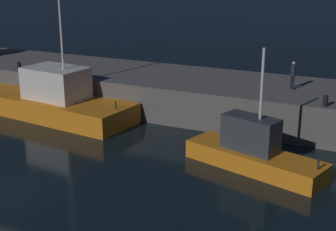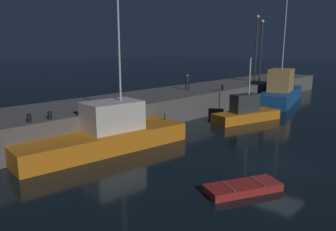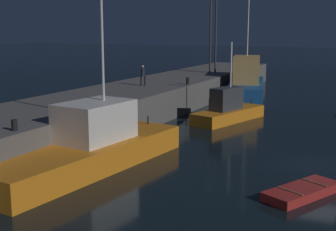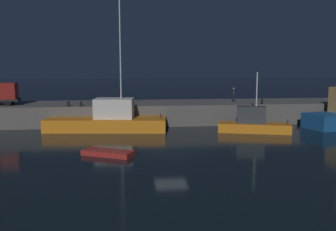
{
  "view_description": "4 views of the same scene",
  "coord_description": "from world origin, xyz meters",
  "px_view_note": "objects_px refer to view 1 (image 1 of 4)",
  "views": [
    {
      "loc": [
        15.19,
        -14.25,
        9.87
      ],
      "look_at": [
        3.3,
        10.74,
        1.13
      ],
      "focal_mm": 52.19,
      "sensor_mm": 36.0,
      "label": 1
    },
    {
      "loc": [
        -18.51,
        -7.84,
        7.16
      ],
      "look_at": [
        1.96,
        11.35,
        1.19
      ],
      "focal_mm": 34.87,
      "sensor_mm": 36.0,
      "label": 2
    },
    {
      "loc": [
        -24.14,
        -3.01,
        7.08
      ],
      "look_at": [
        2.48,
        9.75,
        1.46
      ],
      "focal_mm": 48.84,
      "sensor_mm": 36.0,
      "label": 3
    },
    {
      "loc": [
        -3.24,
        -26.94,
        6.75
      ],
      "look_at": [
        0.97,
        10.66,
        1.46
      ],
      "focal_mm": 38.42,
      "sensor_mm": 36.0,
      "label": 4
    }
  ],
  "objects_px": {
    "fishing_trawler_red": "(51,100)",
    "bollard_east": "(33,68)",
    "fishing_boat_orange": "(253,152)",
    "bollard_west": "(19,66)",
    "dockworker": "(293,73)",
    "bollard_central": "(325,101)"
  },
  "relations": [
    {
      "from": "dockworker",
      "to": "bollard_east",
      "type": "height_order",
      "value": "dockworker"
    },
    {
      "from": "dockworker",
      "to": "bollard_west",
      "type": "distance_m",
      "value": 19.43
    },
    {
      "from": "fishing_trawler_red",
      "to": "fishing_boat_orange",
      "type": "bearing_deg",
      "value": -10.62
    },
    {
      "from": "fishing_boat_orange",
      "to": "bollard_west",
      "type": "xyz_separation_m",
      "value": [
        -19.03,
        4.82,
        1.74
      ]
    },
    {
      "from": "fishing_trawler_red",
      "to": "bollard_east",
      "type": "xyz_separation_m",
      "value": [
        -3.01,
        1.97,
        1.52
      ]
    },
    {
      "from": "dockworker",
      "to": "bollard_central",
      "type": "xyz_separation_m",
      "value": [
        2.43,
        -3.06,
        -0.68
      ]
    },
    {
      "from": "fishing_trawler_red",
      "to": "bollard_west",
      "type": "bearing_deg",
      "value": 154.6
    },
    {
      "from": "fishing_boat_orange",
      "to": "bollard_central",
      "type": "height_order",
      "value": "fishing_boat_orange"
    },
    {
      "from": "fishing_trawler_red",
      "to": "bollard_central",
      "type": "xyz_separation_m",
      "value": [
        17.28,
        1.79,
        1.55
      ]
    },
    {
      "from": "fishing_boat_orange",
      "to": "bollard_east",
      "type": "distance_m",
      "value": 18.38
    },
    {
      "from": "fishing_trawler_red",
      "to": "bollard_east",
      "type": "height_order",
      "value": "fishing_trawler_red"
    },
    {
      "from": "dockworker",
      "to": "bollard_central",
      "type": "distance_m",
      "value": 3.97
    },
    {
      "from": "fishing_trawler_red",
      "to": "bollard_west",
      "type": "height_order",
      "value": "fishing_trawler_red"
    },
    {
      "from": "dockworker",
      "to": "bollard_central",
      "type": "relative_size",
      "value": 2.85
    },
    {
      "from": "fishing_trawler_red",
      "to": "fishing_boat_orange",
      "type": "distance_m",
      "value": 14.92
    },
    {
      "from": "fishing_boat_orange",
      "to": "bollard_central",
      "type": "relative_size",
      "value": 12.36
    },
    {
      "from": "fishing_boat_orange",
      "to": "dockworker",
      "type": "bearing_deg",
      "value": 88.62
    },
    {
      "from": "bollard_west",
      "to": "bollard_central",
      "type": "bearing_deg",
      "value": -0.74
    },
    {
      "from": "dockworker",
      "to": "bollard_east",
      "type": "xyz_separation_m",
      "value": [
        -17.86,
        -2.88,
        -0.71
      ]
    },
    {
      "from": "dockworker",
      "to": "fishing_trawler_red",
      "type": "bearing_deg",
      "value": -161.9
    },
    {
      "from": "fishing_boat_orange",
      "to": "bollard_central",
      "type": "xyz_separation_m",
      "value": [
        2.62,
        4.54,
        1.77
      ]
    },
    {
      "from": "fishing_trawler_red",
      "to": "bollard_east",
      "type": "bearing_deg",
      "value": 146.75
    }
  ]
}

